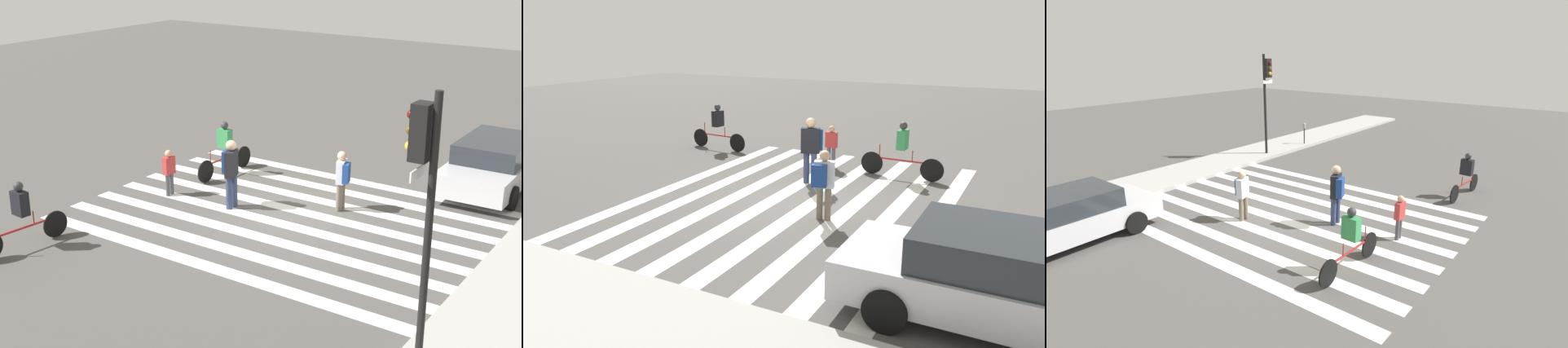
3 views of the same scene
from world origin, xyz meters
TOP-DOWN VIEW (x-y plane):
  - ground_plane at (0.00, 0.00)m, footprint 60.00×60.00m
  - sidewalk_curb at (0.00, 6.25)m, footprint 36.00×2.50m
  - crosswalk_stripes at (-0.00, 0.00)m, footprint 7.15×10.00m
  - pedestrian_adult_yellow_jacket at (-1.15, 0.95)m, footprint 0.47×0.44m
  - pedestrian_adult_tall_backpack at (0.48, -3.42)m, footprint 0.36×0.19m
  - pedestrian_adult_blue_shirt at (0.27, -1.51)m, footprint 0.55×0.53m
  - cyclist_near_curb at (4.97, -3.83)m, footprint 2.32×0.42m
  - cyclist_mid_street at (-1.75, -3.23)m, footprint 2.40×0.41m
  - car_parked_dark_suv at (-5.13, 3.60)m, footprint 4.76×2.06m

SIDE VIEW (x-z plane):
  - ground_plane at x=0.00m, z-range 0.00..0.00m
  - crosswalk_stripes at x=0.00m, z-range 0.00..0.01m
  - sidewalk_curb at x=0.00m, z-range 0.00..0.14m
  - pedestrian_adult_tall_backpack at x=0.48m, z-range 0.08..1.36m
  - car_parked_dark_suv at x=-5.13m, z-range 0.02..1.42m
  - cyclist_near_curb at x=4.97m, z-range 0.07..1.66m
  - cyclist_mid_street at x=-1.75m, z-range 0.06..1.67m
  - pedestrian_adult_yellow_jacket at x=-1.15m, z-range 0.13..1.70m
  - pedestrian_adult_blue_shirt at x=0.27m, z-range 0.16..1.97m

